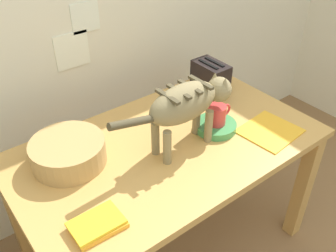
{
  "coord_description": "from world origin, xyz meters",
  "views": [
    {
      "loc": [
        -0.88,
        0.03,
        1.81
      ],
      "look_at": [
        -0.06,
        1.09,
        0.85
      ],
      "focal_mm": 40.17,
      "sensor_mm": 36.0,
      "label": 1
    }
  ],
  "objects": [
    {
      "name": "book_stack",
      "position": [
        -0.55,
        0.86,
        0.76
      ],
      "size": [
        0.19,
        0.13,
        0.03
      ],
      "color": "#F7A82F",
      "rests_on": "dining_table"
    },
    {
      "name": "dining_table",
      "position": [
        -0.06,
        1.09,
        0.66
      ],
      "size": [
        1.4,
        0.81,
        0.75
      ],
      "color": "tan",
      "rests_on": "ground_plane"
    },
    {
      "name": "toaster",
      "position": [
        0.41,
        1.32,
        0.83
      ],
      "size": [
        0.12,
        0.2,
        0.18
      ],
      "color": "black",
      "rests_on": "dining_table"
    },
    {
      "name": "coffee_mug",
      "position": [
        0.19,
        1.04,
        0.83
      ],
      "size": [
        0.13,
        0.09,
        0.09
      ],
      "color": "#D13737",
      "rests_on": "saucer_bowl"
    },
    {
      "name": "saucer_bowl",
      "position": [
        0.19,
        1.04,
        0.76
      ],
      "size": [
        0.2,
        0.2,
        0.04
      ],
      "primitive_type": "cylinder",
      "color": "#40914E",
      "rests_on": "dining_table"
    },
    {
      "name": "cat",
      "position": [
        0.0,
        1.03,
        0.97
      ],
      "size": [
        0.63,
        0.15,
        0.31
      ],
      "rotation": [
        0.0,
        0.0,
        -1.55
      ],
      "color": "#867750",
      "rests_on": "dining_table"
    },
    {
      "name": "wicker_basket",
      "position": [
        -0.47,
        1.24,
        0.8
      ],
      "size": [
        0.31,
        0.31,
        0.11
      ],
      "color": "tan",
      "rests_on": "dining_table"
    },
    {
      "name": "magazine",
      "position": [
        0.38,
        0.87,
        0.75
      ],
      "size": [
        0.28,
        0.26,
        0.01
      ],
      "primitive_type": "cube",
      "rotation": [
        0.0,
        0.0,
        0.1
      ],
      "color": "yellow",
      "rests_on": "dining_table"
    }
  ]
}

